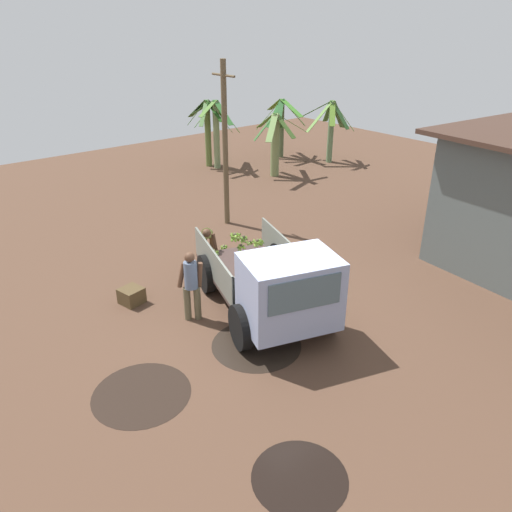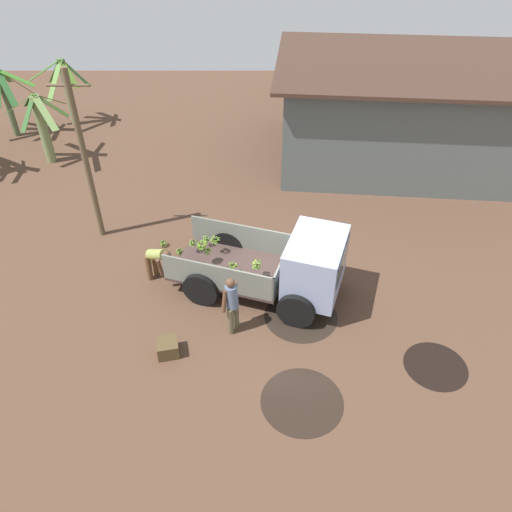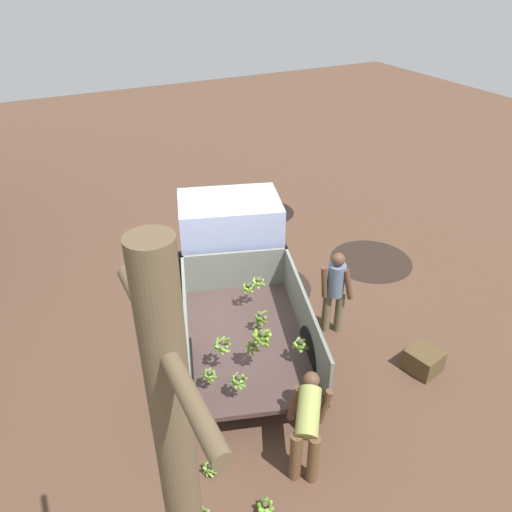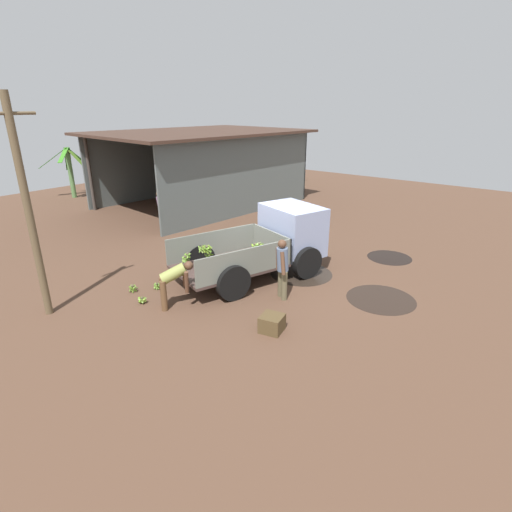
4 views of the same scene
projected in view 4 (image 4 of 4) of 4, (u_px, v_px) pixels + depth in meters
ground at (272, 268)px, 12.44m from camera, size 36.00×36.00×0.00m
mud_patch_0 at (389, 258)px, 13.28m from camera, size 1.44×1.44×0.01m
mud_patch_1 at (381, 299)px, 10.44m from camera, size 1.78×1.78×0.01m
mud_patch_2 at (301, 274)px, 12.02m from camera, size 1.86×1.86×0.01m
cargo_truck at (278, 238)px, 11.96m from camera, size 4.74×3.17×1.94m
warehouse_shed at (208, 151)px, 19.84m from camera, size 10.46×7.87×3.59m
utility_pole at (28, 209)px, 8.83m from camera, size 1.08×0.17×5.05m
banana_palm_0 at (70, 170)px, 21.40m from camera, size 2.42×2.01×2.67m
banana_palm_4 at (281, 161)px, 25.56m from camera, size 2.13×2.56×2.65m
person_foreground_visitor at (282, 266)px, 10.20m from camera, size 0.49×0.53×1.62m
person_worker_loading at (173, 280)px, 9.79m from camera, size 0.83×0.80×1.19m
person_bystander_near_shed at (162, 209)px, 15.67m from camera, size 0.51×0.54×1.65m
banana_bunch_on_ground_0 at (142, 300)px, 10.19m from camera, size 0.23×0.23×0.19m
banana_bunch_on_ground_1 at (133, 288)px, 10.81m from camera, size 0.25×0.25×0.21m
banana_bunch_on_ground_2 at (157, 286)px, 11.00m from camera, size 0.23×0.23×0.18m
wooden_crate_0 at (272, 323)px, 8.92m from camera, size 0.58×0.58×0.38m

